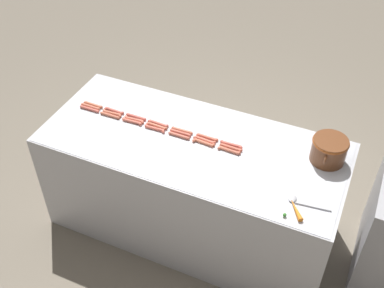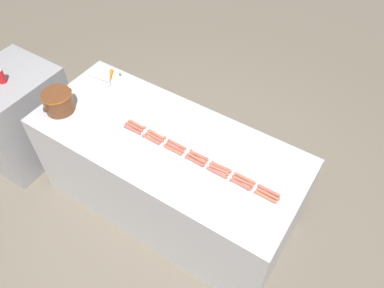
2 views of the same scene
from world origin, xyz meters
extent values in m
plane|color=#756B5B|center=(0.00, 0.00, 0.00)|extent=(20.00, 20.00, 0.00)
cube|color=#BCBCC1|center=(0.00, 0.00, 0.45)|extent=(0.92, 2.15, 0.90)
cube|color=silver|center=(0.00, 0.00, 0.90)|extent=(0.90, 2.11, 0.00)
cube|color=#A0A0A4|center=(-0.22, 1.60, 0.46)|extent=(0.83, 0.68, 0.92)
cylinder|color=#C4684A|center=(-0.07, -0.86, 0.92)|extent=(0.03, 0.14, 0.02)
sphere|color=#C4684A|center=(-0.06, -0.93, 0.92)|extent=(0.02, 0.02, 0.02)
sphere|color=#C4684A|center=(-0.07, -0.79, 0.92)|extent=(0.02, 0.02, 0.02)
cylinder|color=#C65B4D|center=(-0.07, -0.67, 0.92)|extent=(0.03, 0.14, 0.02)
sphere|color=#C65B4D|center=(-0.06, -0.75, 0.92)|extent=(0.02, 0.02, 0.02)
sphere|color=#C65B4D|center=(-0.07, -0.60, 0.92)|extent=(0.02, 0.02, 0.02)
cylinder|color=#CB5D51|center=(-0.07, -0.49, 0.92)|extent=(0.02, 0.14, 0.02)
sphere|color=#CB5D51|center=(-0.07, -0.56, 0.92)|extent=(0.02, 0.02, 0.02)
sphere|color=#CB5D51|center=(-0.07, -0.42, 0.92)|extent=(0.02, 0.02, 0.02)
cylinder|color=#C05B4C|center=(-0.07, -0.30, 0.92)|extent=(0.03, 0.14, 0.02)
sphere|color=#C05B4C|center=(-0.06, -0.38, 0.92)|extent=(0.02, 0.02, 0.02)
sphere|color=#C05B4C|center=(-0.07, -0.23, 0.92)|extent=(0.02, 0.02, 0.02)
cylinder|color=#C0644A|center=(-0.07, -0.11, 0.92)|extent=(0.03, 0.14, 0.02)
sphere|color=#C0644A|center=(-0.07, -0.18, 0.92)|extent=(0.02, 0.02, 0.02)
sphere|color=#C0644A|center=(-0.06, -0.04, 0.92)|extent=(0.02, 0.02, 0.02)
cylinder|color=#CC5E48|center=(-0.07, 0.08, 0.92)|extent=(0.03, 0.14, 0.02)
sphere|color=#CC5E48|center=(-0.07, 0.01, 0.92)|extent=(0.02, 0.02, 0.02)
sphere|color=#CC5E48|center=(-0.07, 0.15, 0.92)|extent=(0.02, 0.02, 0.02)
cylinder|color=#CE5B4D|center=(-0.07, 0.26, 0.92)|extent=(0.03, 0.14, 0.02)
sphere|color=#CE5B4D|center=(-0.07, 0.19, 0.92)|extent=(0.02, 0.02, 0.02)
sphere|color=#CE5B4D|center=(-0.07, 0.33, 0.92)|extent=(0.02, 0.02, 0.02)
cylinder|color=#BF664C|center=(-0.04, -0.86, 0.92)|extent=(0.03, 0.14, 0.02)
sphere|color=#BF664C|center=(-0.04, -0.94, 0.92)|extent=(0.02, 0.02, 0.02)
sphere|color=#BF664C|center=(-0.04, -0.79, 0.92)|extent=(0.02, 0.02, 0.02)
cylinder|color=#BF6349|center=(-0.04, -0.67, 0.92)|extent=(0.03, 0.14, 0.02)
sphere|color=#BF6349|center=(-0.04, -0.75, 0.92)|extent=(0.02, 0.02, 0.02)
sphere|color=#BF6349|center=(-0.03, -0.60, 0.92)|extent=(0.02, 0.02, 0.02)
cylinder|color=#CC6750|center=(-0.04, -0.49, 0.92)|extent=(0.03, 0.14, 0.02)
sphere|color=#CC6750|center=(-0.04, -0.56, 0.92)|extent=(0.02, 0.02, 0.02)
sphere|color=#CC6750|center=(-0.03, -0.41, 0.92)|extent=(0.02, 0.02, 0.02)
cylinder|color=#C0664B|center=(-0.04, -0.30, 0.92)|extent=(0.03, 0.14, 0.02)
sphere|color=#C0664B|center=(-0.03, -0.37, 0.92)|extent=(0.02, 0.02, 0.02)
sphere|color=#C0664B|center=(-0.04, -0.23, 0.92)|extent=(0.02, 0.02, 0.02)
cylinder|color=#C15948|center=(-0.04, -0.11, 0.92)|extent=(0.02, 0.14, 0.02)
sphere|color=#C15948|center=(-0.04, -0.19, 0.92)|extent=(0.02, 0.02, 0.02)
sphere|color=#C15948|center=(-0.04, -0.04, 0.92)|extent=(0.02, 0.02, 0.02)
cylinder|color=#CC634E|center=(-0.04, 0.07, 0.92)|extent=(0.03, 0.14, 0.02)
sphere|color=#CC634E|center=(-0.03, 0.00, 0.92)|extent=(0.02, 0.02, 0.02)
sphere|color=#CC634E|center=(-0.04, 0.15, 0.92)|extent=(0.02, 0.02, 0.02)
cylinder|color=#C45F48|center=(-0.04, 0.27, 0.92)|extent=(0.03, 0.14, 0.02)
sphere|color=#C45F48|center=(-0.04, 0.20, 0.92)|extent=(0.02, 0.02, 0.02)
sphere|color=#C45F48|center=(-0.04, 0.34, 0.92)|extent=(0.02, 0.02, 0.02)
cylinder|color=#C55B4D|center=(-0.01, -0.86, 0.92)|extent=(0.02, 0.14, 0.02)
sphere|color=#C55B4D|center=(-0.01, -0.93, 0.92)|extent=(0.02, 0.02, 0.02)
sphere|color=#C55B4D|center=(-0.01, -0.78, 0.92)|extent=(0.02, 0.02, 0.02)
cylinder|color=#C2664C|center=(-0.01, -0.67, 0.92)|extent=(0.02, 0.14, 0.02)
sphere|color=#C2664C|center=(-0.01, -0.75, 0.92)|extent=(0.02, 0.02, 0.02)
sphere|color=#C2664C|center=(-0.01, -0.60, 0.92)|extent=(0.02, 0.02, 0.02)
cylinder|color=#C45F4D|center=(-0.01, -0.49, 0.92)|extent=(0.03, 0.14, 0.02)
sphere|color=#C45F4D|center=(-0.01, -0.56, 0.92)|extent=(0.02, 0.02, 0.02)
sphere|color=#C45F4D|center=(-0.01, -0.42, 0.92)|extent=(0.02, 0.02, 0.02)
cylinder|color=#CE5E4C|center=(-0.01, -0.30, 0.92)|extent=(0.03, 0.14, 0.02)
sphere|color=#CE5E4C|center=(-0.01, -0.37, 0.92)|extent=(0.02, 0.02, 0.02)
sphere|color=#CE5E4C|center=(0.00, -0.23, 0.92)|extent=(0.02, 0.02, 0.02)
cylinder|color=#BF604C|center=(-0.01, -0.11, 0.92)|extent=(0.02, 0.14, 0.02)
sphere|color=#BF604C|center=(-0.01, -0.18, 0.92)|extent=(0.02, 0.02, 0.02)
sphere|color=#BF604C|center=(-0.01, -0.04, 0.92)|extent=(0.02, 0.02, 0.02)
cylinder|color=#C8674B|center=(-0.01, 0.08, 0.92)|extent=(0.03, 0.14, 0.02)
sphere|color=#C8674B|center=(0.00, 0.01, 0.92)|extent=(0.02, 0.02, 0.02)
sphere|color=#C8674B|center=(-0.02, 0.15, 0.92)|extent=(0.02, 0.02, 0.02)
cylinder|color=#C3644B|center=(-0.01, 0.27, 0.92)|extent=(0.03, 0.14, 0.02)
sphere|color=#C3644B|center=(0.00, 0.20, 0.92)|extent=(0.02, 0.02, 0.02)
sphere|color=#C3644B|center=(-0.01, 0.34, 0.92)|extent=(0.02, 0.02, 0.02)
cylinder|color=brown|center=(-0.20, 0.89, 0.99)|extent=(0.23, 0.23, 0.17)
torus|color=#9E4A1B|center=(-0.20, 0.89, 1.07)|extent=(0.24, 0.24, 0.03)
torus|color=brown|center=(-0.31, 0.89, 1.01)|extent=(0.07, 0.02, 0.07)
torus|color=brown|center=(-0.08, 0.89, 1.01)|extent=(0.07, 0.02, 0.07)
cylinder|color=#B7B7BC|center=(0.25, 0.91, 0.91)|extent=(0.04, 0.22, 0.01)
ellipsoid|color=#B7B7BC|center=(0.24, 0.78, 0.92)|extent=(0.08, 0.06, 0.02)
cone|color=orange|center=(0.32, 0.82, 0.92)|extent=(0.16, 0.12, 0.03)
sphere|color=#387F2D|center=(0.39, 0.77, 0.92)|extent=(0.02, 0.02, 0.02)
cylinder|color=red|center=(-0.23, 1.55, 0.98)|extent=(0.07, 0.07, 0.12)
camera|label=1|loc=(2.29, 1.01, 3.14)|focal=44.92mm
camera|label=2|loc=(-1.48, -1.20, 3.03)|focal=35.43mm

